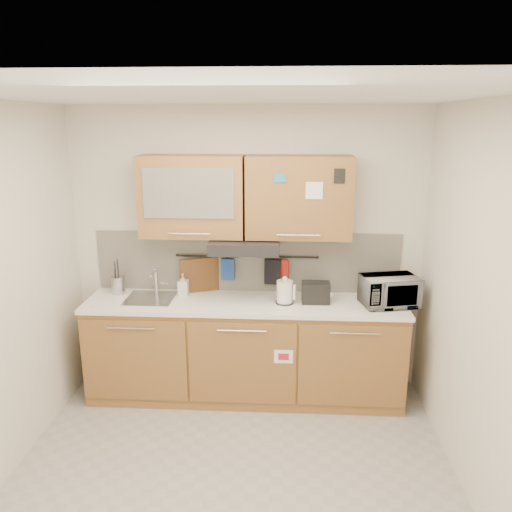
# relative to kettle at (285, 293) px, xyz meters

# --- Properties ---
(floor) EXTENTS (3.20, 3.20, 0.00)m
(floor) POSITION_rel_kettle_xyz_m (-0.35, -1.16, -1.02)
(floor) COLOR #9E9993
(floor) RESTS_ON ground
(ceiling) EXTENTS (3.20, 3.20, 0.00)m
(ceiling) POSITION_rel_kettle_xyz_m (-0.35, -1.16, 1.58)
(ceiling) COLOR white
(ceiling) RESTS_ON wall_back
(wall_back) EXTENTS (3.20, 0.00, 3.20)m
(wall_back) POSITION_rel_kettle_xyz_m (-0.35, 0.34, 0.28)
(wall_back) COLOR silver
(wall_back) RESTS_ON ground
(wall_right) EXTENTS (0.00, 3.00, 3.00)m
(wall_right) POSITION_rel_kettle_xyz_m (1.25, -1.16, 0.28)
(wall_right) COLOR silver
(wall_right) RESTS_ON ground
(base_cabinet) EXTENTS (2.80, 0.64, 0.88)m
(base_cabinet) POSITION_rel_kettle_xyz_m (-0.35, 0.03, -0.61)
(base_cabinet) COLOR #A86D3B
(base_cabinet) RESTS_ON floor
(countertop) EXTENTS (2.82, 0.62, 0.04)m
(countertop) POSITION_rel_kettle_xyz_m (-0.35, 0.03, -0.12)
(countertop) COLOR white
(countertop) RESTS_ON base_cabinet
(backsplash) EXTENTS (2.80, 0.02, 0.56)m
(backsplash) POSITION_rel_kettle_xyz_m (-0.35, 0.32, 0.18)
(backsplash) COLOR silver
(backsplash) RESTS_ON countertop
(upper_cabinets) EXTENTS (1.82, 0.37, 0.70)m
(upper_cabinets) POSITION_rel_kettle_xyz_m (-0.36, 0.16, 0.81)
(upper_cabinets) COLOR #A86D3B
(upper_cabinets) RESTS_ON wall_back
(range_hood) EXTENTS (0.60, 0.46, 0.10)m
(range_hood) POSITION_rel_kettle_xyz_m (-0.35, 0.09, 0.40)
(range_hood) COLOR black
(range_hood) RESTS_ON upper_cabinets
(sink) EXTENTS (0.42, 0.40, 0.26)m
(sink) POSITION_rel_kettle_xyz_m (-1.20, 0.04, -0.09)
(sink) COLOR silver
(sink) RESTS_ON countertop
(utensil_rail) EXTENTS (1.30, 0.02, 0.02)m
(utensil_rail) POSITION_rel_kettle_xyz_m (-0.35, 0.29, 0.24)
(utensil_rail) COLOR black
(utensil_rail) RESTS_ON backsplash
(utensil_crock) EXTENTS (0.14, 0.14, 0.32)m
(utensil_crock) POSITION_rel_kettle_xyz_m (-1.53, 0.17, -0.01)
(utensil_crock) COLOR #B1B0B5
(utensil_crock) RESTS_ON countertop
(kettle) EXTENTS (0.19, 0.18, 0.25)m
(kettle) POSITION_rel_kettle_xyz_m (0.00, 0.00, 0.00)
(kettle) COLOR silver
(kettle) RESTS_ON countertop
(toaster) EXTENTS (0.24, 0.15, 0.18)m
(toaster) POSITION_rel_kettle_xyz_m (0.27, 0.03, -0.00)
(toaster) COLOR black
(toaster) RESTS_ON countertop
(microwave) EXTENTS (0.52, 0.41, 0.26)m
(microwave) POSITION_rel_kettle_xyz_m (0.90, 0.01, 0.03)
(microwave) COLOR #999999
(microwave) RESTS_ON countertop
(soap_bottle) EXTENTS (0.09, 0.10, 0.20)m
(soap_bottle) POSITION_rel_kettle_xyz_m (-0.93, 0.16, 0.00)
(soap_bottle) COLOR #999999
(soap_bottle) RESTS_ON countertop
(cutting_board) EXTENTS (0.38, 0.16, 0.48)m
(cutting_board) POSITION_rel_kettle_xyz_m (-0.78, 0.27, -0.02)
(cutting_board) COLOR brown
(cutting_board) RESTS_ON utensil_rail
(oven_mitt) EXTENTS (0.12, 0.04, 0.20)m
(oven_mitt) POSITION_rel_kettle_xyz_m (-0.53, 0.27, 0.12)
(oven_mitt) COLOR #214297
(oven_mitt) RESTS_ON utensil_rail
(dark_pouch) EXTENTS (0.15, 0.06, 0.23)m
(dark_pouch) POSITION_rel_kettle_xyz_m (-0.11, 0.27, 0.11)
(dark_pouch) COLOR black
(dark_pouch) RESTS_ON utensil_rail
(pot_holder) EXTENTS (0.13, 0.08, 0.17)m
(pot_holder) POSITION_rel_kettle_xyz_m (-0.03, 0.27, 0.14)
(pot_holder) COLOR red
(pot_holder) RESTS_ON utensil_rail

